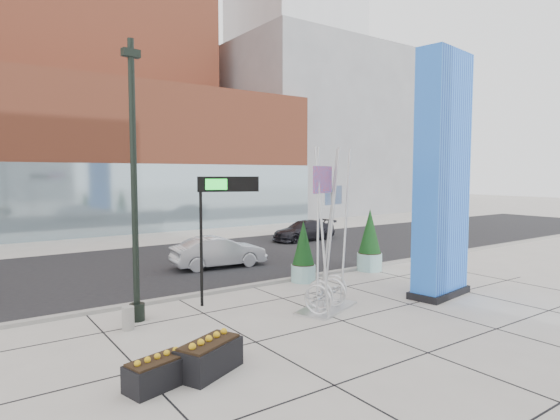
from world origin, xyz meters
TOP-DOWN VIEW (x-y plane):
  - ground at (0.00, 0.00)m, footprint 160.00×160.00m
  - street_asphalt at (0.00, 10.00)m, footprint 80.00×12.00m
  - curb_edge at (0.00, 4.00)m, footprint 80.00×0.30m
  - tower_podium at (1.00, 27.00)m, footprint 34.00×10.00m
  - tower_glass_front at (1.00, 22.20)m, footprint 34.00×0.60m
  - building_grey_parking at (26.00, 32.00)m, footprint 20.00×18.00m
  - building_pale_office at (36.00, 48.00)m, footprint 16.00×16.00m
  - blue_pylon at (5.76, -0.86)m, footprint 2.68×1.51m
  - lamp_post at (-3.90, 2.50)m, footprint 0.53×0.44m
  - public_art_sculpture at (1.43, 0.19)m, footprint 2.52×1.90m
  - concrete_bollard at (-4.37, 1.84)m, footprint 0.33×0.33m
  - overhead_street_sign at (-0.95, 2.80)m, footprint 1.90×0.91m
  - round_planter_east at (6.88, 3.60)m, footprint 1.10×1.10m
  - round_planter_mid at (3.20, 3.60)m, footprint 0.91×0.91m
  - round_planter_west at (3.14, 3.60)m, footprint 0.97×0.97m
  - box_planter_north at (-4.96, -2.00)m, footprint 1.40×0.95m
  - box_planter_south at (-3.80, -1.97)m, footprint 1.69×1.32m
  - car_silver_mid at (1.72, 8.06)m, footprint 4.41×1.94m
  - car_dark_east at (10.19, 12.52)m, footprint 4.47×1.98m

SIDE VIEW (x-z plane):
  - ground at x=0.00m, z-range 0.00..0.00m
  - street_asphalt at x=0.00m, z-range 0.00..0.02m
  - curb_edge at x=0.00m, z-range 0.00..0.12m
  - concrete_bollard at x=-4.37m, z-range 0.00..0.65m
  - box_planter_north at x=-4.96m, z-range -0.03..0.68m
  - box_planter_south at x=-3.80m, z-range -0.03..0.80m
  - car_dark_east at x=10.19m, z-range 0.00..1.28m
  - car_silver_mid at x=1.72m, z-range 0.00..1.41m
  - round_planter_mid at x=3.20m, z-range -0.06..2.21m
  - round_planter_west at x=3.14m, z-range -0.06..2.36m
  - round_planter_east at x=6.88m, z-range -0.07..2.68m
  - public_art_sculpture at x=1.43m, z-range -1.22..3.92m
  - tower_glass_front at x=1.00m, z-range 0.00..5.00m
  - lamp_post at x=-3.90m, z-range -0.73..7.35m
  - overhead_street_sign at x=-0.95m, z-range 1.51..5.72m
  - blue_pylon at x=5.76m, z-range -0.14..8.31m
  - tower_podium at x=1.00m, z-range 0.00..11.00m
  - building_grey_parking at x=26.00m, z-range 0.00..18.00m
  - building_pale_office at x=36.00m, z-range 0.00..55.00m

